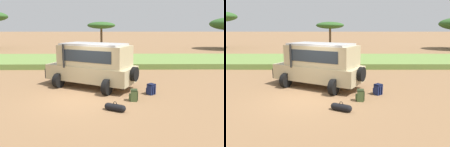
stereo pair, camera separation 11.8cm
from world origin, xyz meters
The scene contains 7 objects.
ground_plane centered at (0.00, 0.00, 0.00)m, with size 320.00×320.00×0.00m, color olive.
grass_bank centered at (0.00, 10.63, 0.22)m, with size 120.00×7.00×0.44m.
safari_vehicle centered at (0.40, 2.11, 1.29)m, with size 5.33×3.96×2.44m.
backpack_beside_front_wheel centered at (3.40, 0.67, 0.26)m, with size 0.48×0.49×0.54m.
backpack_cluster_center centered at (2.42, -0.32, 0.26)m, with size 0.43×0.36×0.54m.
duffel_bag_low_black_case centered at (1.55, -1.52, 0.14)m, with size 0.85×0.57×0.39m.
acacia_tree_centre_back centered at (0.00, 29.82, 3.60)m, with size 4.96×4.40×4.23m.
Camera 2 is at (1.42, -9.78, 3.29)m, focal length 35.00 mm.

